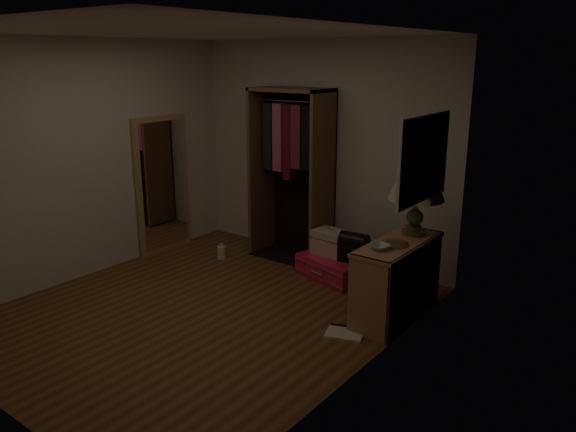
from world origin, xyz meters
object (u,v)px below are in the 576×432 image
Objects in this scene: black_bag at (354,247)px; floor_mirror at (163,185)px; console_bookshelf at (398,277)px; white_jug at (222,252)px; pink_suitcase at (336,267)px; table_lamp at (417,184)px; train_case at (331,242)px; open_wardrobe at (295,159)px.

floor_mirror is at bearing -171.53° from black_bag.
white_jug is at bearing 176.83° from console_bookshelf.
table_lamp is at bearing 2.60° from pink_suitcase.
pink_suitcase is at bearing 12.70° from floor_mirror.
console_bookshelf is at bearing -34.50° from black_bag.
console_bookshelf is 0.89m from black_bag.
table_lamp reaches higher than console_bookshelf.
white_jug is (-1.34, -0.38, -0.30)m from train_case.
floor_mirror reaches higher than white_jug.
pink_suitcase is at bearing 12.89° from white_jug.
floor_mirror is 8.93× the size of white_jug.
pink_suitcase is 1.50m from table_lamp.
black_bag is (0.22, -0.00, 0.29)m from pink_suitcase.
table_lamp is 2.70m from white_jug.
black_bag is at bearing 12.98° from pink_suitcase.
open_wardrobe is 1.71m from floor_mirror.
train_case reaches higher than pink_suitcase.
floor_mirror reaches higher than table_lamp.
table_lamp is at bearing 88.77° from console_bookshelf.
console_bookshelf is 2.61× the size of train_case.
console_bookshelf is 0.66× the size of floor_mirror.
open_wardrobe is 1.10m from train_case.
open_wardrobe reaches higher than console_bookshelf.
white_jug is (-2.43, -0.14, -1.16)m from table_lamp.
black_bag is 1.14m from table_lamp.
black_bag is (-0.76, 0.46, 0.02)m from console_bookshelf.
white_jug is at bearing 12.36° from floor_mirror.
table_lamp is at bearing 5.65° from floor_mirror.
train_case is at bearing 14.63° from floor_mirror.
console_bookshelf is 1.20m from train_case.
table_lamp is at bearing -7.12° from train_case.
open_wardrobe is 10.77× the size of white_jug.
white_jug is at bearing -153.80° from pink_suitcase.
console_bookshelf is at bearing 0.76° from floor_mirror.
white_jug is (-0.67, -0.60, -1.14)m from open_wardrobe.
console_bookshelf is 2.08m from open_wardrobe.
console_bookshelf reaches higher than black_bag.
floor_mirror reaches higher than console_bookshelf.
console_bookshelf is 3.27m from floor_mirror.
black_bag reaches higher than train_case.
console_bookshelf is at bearing -22.55° from open_wardrobe.
train_case is at bearing 167.56° from table_lamp.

